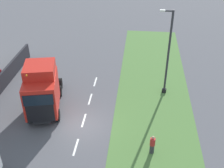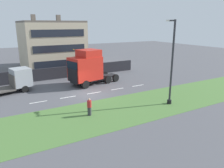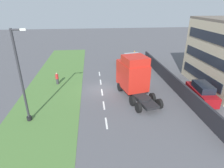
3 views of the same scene
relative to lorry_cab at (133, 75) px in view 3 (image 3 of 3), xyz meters
name	(u,v)px [view 3 (image 3 of 3)]	position (x,y,z in m)	size (l,w,h in m)	color
ground_plane	(102,90)	(-3.62, 1.44, -2.35)	(120.00, 120.00, 0.00)	#515156
grass_verge	(53,92)	(-9.62, 1.44, -2.34)	(7.00, 44.00, 0.01)	#4C7538
lane_markings	(102,92)	(-3.62, 0.74, -2.34)	(0.16, 14.60, 0.00)	white
boundary_wall	(171,80)	(5.38, 1.44, -1.48)	(0.25, 24.00, 1.73)	#232328
lorry_cab	(133,75)	(0.00, 0.00, 0.00)	(4.03, 7.43, 4.80)	black
flatbed_truck	(132,61)	(1.64, 8.42, -0.90)	(3.34, 6.16, 2.74)	#999EA3
parked_car	(202,93)	(7.11, -2.60, -1.34)	(2.11, 4.80, 2.08)	maroon
lamp_post	(23,83)	(-10.64, -4.40, 1.39)	(1.34, 0.44, 8.28)	black
pedestrian	(57,79)	(-9.37, 3.89, -1.57)	(0.39, 0.39, 1.60)	#333338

